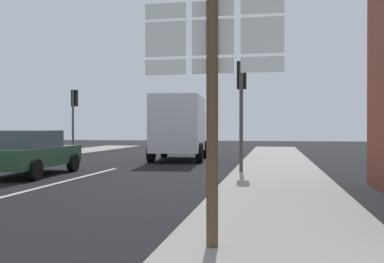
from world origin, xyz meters
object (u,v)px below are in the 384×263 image
route_sign_post (212,89)px  traffic_light_far_left (74,107)px  delivery_truck (180,126)px  sedan_far (29,152)px  traffic_light_near_right (242,91)px

route_sign_post → traffic_light_far_left: bearing=120.5°
delivery_truck → traffic_light_far_left: traffic_light_far_left is taller
sedan_far → route_sign_post: size_ratio=1.33×
traffic_light_far_left → traffic_light_near_right: bearing=-39.2°
delivery_truck → traffic_light_far_left: 6.70m
sedan_far → delivery_truck: delivery_truck is taller
route_sign_post → traffic_light_near_right: bearing=92.0°
traffic_light_far_left → sedan_far: bearing=-72.2°
delivery_truck → route_sign_post: 15.81m
delivery_truck → route_sign_post: (3.76, -15.35, 0.35)m
delivery_truck → traffic_light_near_right: 7.16m
route_sign_post → traffic_light_near_right: size_ratio=0.86×
sedan_far → route_sign_post: (7.10, -7.76, 1.24)m
sedan_far → traffic_light_near_right: size_ratio=1.14×
traffic_light_near_right → traffic_light_far_left: (-9.80, 8.00, -0.05)m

